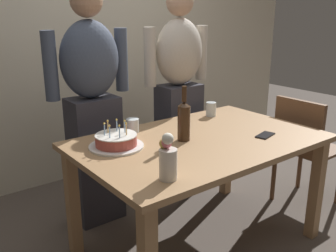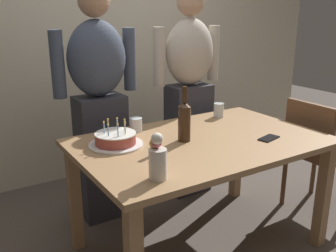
# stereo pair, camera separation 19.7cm
# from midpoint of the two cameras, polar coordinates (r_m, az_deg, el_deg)

# --- Properties ---
(ground_plane) EXTENTS (10.00, 10.00, 0.00)m
(ground_plane) POSITION_cam_midpoint_polar(r_m,az_deg,el_deg) (2.64, 2.26, -17.33)
(ground_plane) COLOR #564C44
(back_wall) EXTENTS (5.20, 0.10, 2.60)m
(back_wall) POSITION_cam_midpoint_polar(r_m,az_deg,el_deg) (3.51, -14.31, 13.49)
(back_wall) COLOR beige
(back_wall) RESTS_ON ground_plane
(dining_table) EXTENTS (1.50, 0.96, 0.74)m
(dining_table) POSITION_cam_midpoint_polar(r_m,az_deg,el_deg) (2.34, 2.45, -4.23)
(dining_table) COLOR #A37A51
(dining_table) RESTS_ON ground_plane
(birthday_cake) EXTENTS (0.32, 0.32, 0.15)m
(birthday_cake) POSITION_cam_midpoint_polar(r_m,az_deg,el_deg) (2.19, -10.42, -2.33)
(birthday_cake) COLOR white
(birthday_cake) RESTS_ON dining_table
(water_glass_near) EXTENTS (0.08, 0.08, 0.09)m
(water_glass_near) POSITION_cam_midpoint_polar(r_m,az_deg,el_deg) (2.44, -7.69, 0.04)
(water_glass_near) COLOR silver
(water_glass_near) RESTS_ON dining_table
(water_glass_far) EXTENTS (0.07, 0.07, 0.10)m
(water_glass_far) POSITION_cam_midpoint_polar(r_m,az_deg,el_deg) (2.79, 4.53, 2.53)
(water_glass_far) COLOR silver
(water_glass_far) RESTS_ON dining_table
(wine_bottle) EXTENTS (0.08, 0.08, 0.33)m
(wine_bottle) POSITION_cam_midpoint_polar(r_m,az_deg,el_deg) (2.24, -0.09, 0.91)
(wine_bottle) COLOR #382314
(wine_bottle) RESTS_ON dining_table
(cell_phone) EXTENTS (0.16, 0.10, 0.01)m
(cell_phone) POSITION_cam_midpoint_polar(r_m,az_deg,el_deg) (2.41, 12.25, -1.40)
(cell_phone) COLOR black
(cell_phone) RESTS_ON dining_table
(flower_vase) EXTENTS (0.09, 0.09, 0.23)m
(flower_vase) POSITION_cam_midpoint_polar(r_m,az_deg,el_deg) (1.73, -3.31, -4.98)
(flower_vase) COLOR silver
(flower_vase) RESTS_ON dining_table
(person_man_bearded) EXTENTS (0.61, 0.27, 1.66)m
(person_man_bearded) POSITION_cam_midpoint_polar(r_m,az_deg,el_deg) (2.66, -13.47, 3.19)
(person_man_bearded) COLOR #33333D
(person_man_bearded) RESTS_ON ground_plane
(person_woman_cardigan) EXTENTS (0.61, 0.27, 1.66)m
(person_woman_cardigan) POSITION_cam_midpoint_polar(r_m,az_deg,el_deg) (3.04, -0.19, 5.40)
(person_woman_cardigan) COLOR #33333D
(person_woman_cardigan) RESTS_ON ground_plane
(dining_chair) EXTENTS (0.42, 0.42, 0.87)m
(dining_chair) POSITION_cam_midpoint_polar(r_m,az_deg,el_deg) (3.02, 18.12, -2.59)
(dining_chair) COLOR brown
(dining_chair) RESTS_ON ground_plane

